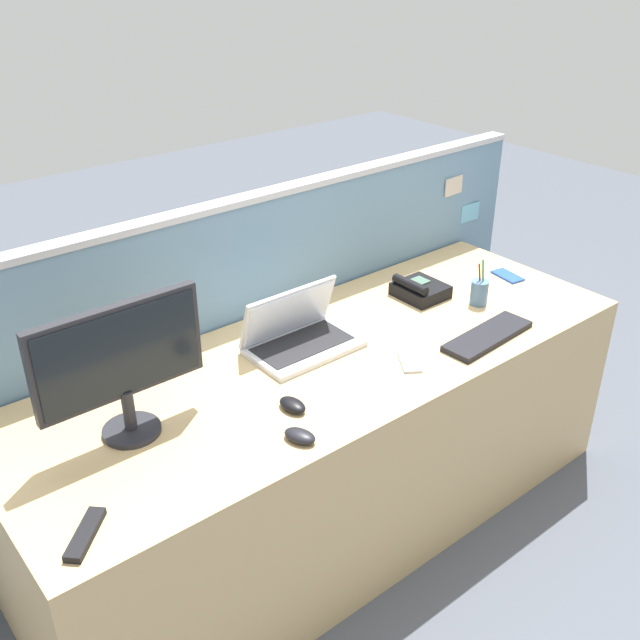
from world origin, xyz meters
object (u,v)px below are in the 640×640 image
Objects in this scene: desk_phone at (419,290)px; cell_phone_silver_slab at (410,362)px; cell_phone_blue_case at (507,276)px; desktop_monitor at (120,360)px; pen_cup at (479,292)px; laptop at (298,334)px; computer_mouse_left_hand at (300,436)px; tv_remote at (85,534)px; keyboard_main at (488,336)px; computer_mouse_right_hand at (292,405)px.

desk_phone reaches higher than cell_phone_silver_slab.
desk_phone reaches higher than cell_phone_blue_case.
desktop_monitor is 3.71× the size of cell_phone_blue_case.
laptop is at bearing 166.02° from pen_cup.
tv_remote is at bearing 158.47° from computer_mouse_left_hand.
desk_phone is 1.38× the size of cell_phone_silver_slab.
cell_phone_silver_slab is at bearing -15.33° from desktop_monitor.
cell_phone_silver_slab is (-0.33, 0.06, -0.01)m from keyboard_main.
keyboard_main is 0.28m from pen_cup.
tv_remote is (-1.70, -0.21, -0.04)m from pen_cup.
pen_cup reaches higher than tv_remote.
pen_cup is 1.72m from tv_remote.
desk_phone is 0.91m from computer_mouse_right_hand.
laptop is at bearing 6.48° from desktop_monitor.
desk_phone is at bearing 125.07° from pen_cup.
laptop is at bearing 33.92° from computer_mouse_left_hand.
desktop_monitor is 1.29× the size of keyboard_main.
cell_phone_blue_case is at bearing 27.06° from keyboard_main.
computer_mouse_right_hand is at bearing -162.73° from cell_phone_blue_case.
cell_phone_silver_slab is at bearing 165.70° from keyboard_main.
pen_cup is (0.74, -0.19, -0.00)m from laptop.
keyboard_main is at bearing -140.20° from cell_phone_blue_case.
desktop_monitor is 1.30m from keyboard_main.
computer_mouse_right_hand reaches higher than keyboard_main.
tv_remote is (-1.57, -0.40, -0.02)m from desk_phone.
desktop_monitor is at bearing 162.09° from keyboard_main.
laptop is 0.38m from computer_mouse_right_hand.
desktop_monitor reaches higher than laptop.
desk_phone is 1.09× the size of tv_remote.
cell_phone_blue_case is at bearing 53.53° from tv_remote.
computer_mouse_right_hand is 0.74× the size of cell_phone_blue_case.
desktop_monitor is 1.73m from cell_phone_blue_case.
cell_phone_blue_case is (1.28, 0.19, -0.01)m from computer_mouse_right_hand.
laptop reaches higher than cell_phone_silver_slab.
computer_mouse_right_hand is (-0.86, -0.29, -0.01)m from desk_phone.
keyboard_main is 2.88× the size of cell_phone_silver_slab.
computer_mouse_right_hand reaches higher than tv_remote.
desktop_monitor reaches higher than computer_mouse_left_hand.
pen_cup reaches higher than cell_phone_blue_case.
keyboard_main is 0.56m from cell_phone_blue_case.
computer_mouse_left_hand is at bearing -155.22° from desk_phone.
laptop reaches higher than cell_phone_blue_case.
computer_mouse_left_hand is at bearing 42.50° from tv_remote.
desk_phone is at bearing 5.81° from computer_mouse_left_hand.
desktop_monitor is 1.32× the size of laptop.
desk_phone reaches higher than keyboard_main.
keyboard_main is 0.81m from computer_mouse_right_hand.
desktop_monitor reaches higher than cell_phone_silver_slab.
keyboard_main is 1.52m from tv_remote.
cell_phone_silver_slab is (-0.39, -0.33, -0.03)m from desk_phone.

